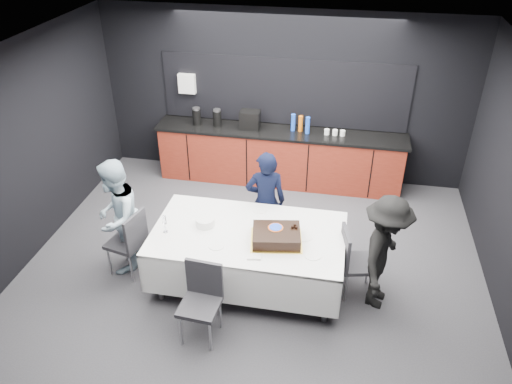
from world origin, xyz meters
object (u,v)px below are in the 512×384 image
(party_table, at_px, (248,242))
(chair_left, at_px, (130,239))
(person_center, at_px, (266,202))
(chair_near, at_px, (202,296))
(person_right, at_px, (384,253))
(person_left, at_px, (117,217))
(champagne_flute, at_px, (164,221))
(chair_right, at_px, (353,258))
(plate_stack, at_px, (205,222))
(cake_assembly, at_px, (276,236))

(party_table, distance_m, chair_left, 1.52)
(chair_left, relative_size, person_center, 0.63)
(chair_near, bearing_deg, person_right, 23.82)
(chair_left, relative_size, person_left, 0.60)
(champagne_flute, xyz_separation_m, person_right, (2.59, 0.13, -0.20))
(person_left, distance_m, person_right, 3.30)
(chair_left, relative_size, chair_near, 1.00)
(chair_left, bearing_deg, party_table, 3.36)
(chair_right, relative_size, person_right, 0.63)
(chair_near, relative_size, person_right, 0.63)
(person_right, bearing_deg, chair_left, 105.17)
(chair_left, height_order, chair_right, same)
(plate_stack, distance_m, person_left, 1.15)
(party_table, xyz_separation_m, chair_left, (-1.51, -0.09, -0.11))
(party_table, bearing_deg, person_center, 84.07)
(person_center, height_order, person_left, person_left)
(party_table, relative_size, chair_right, 2.51)
(cake_assembly, xyz_separation_m, chair_near, (-0.69, -0.80, -0.32))
(party_table, distance_m, person_right, 1.61)
(party_table, relative_size, person_right, 1.57)
(cake_assembly, distance_m, person_left, 2.05)
(cake_assembly, bearing_deg, person_right, 2.54)
(chair_right, bearing_deg, chair_left, -177.02)
(plate_stack, bearing_deg, party_table, -5.22)
(plate_stack, relative_size, chair_left, 0.25)
(champagne_flute, height_order, person_left, person_left)
(chair_near, height_order, person_center, person_center)
(party_table, xyz_separation_m, chair_right, (1.27, 0.06, -0.11))
(cake_assembly, relative_size, plate_stack, 2.89)
(person_center, relative_size, person_right, 1.00)
(chair_left, xyz_separation_m, chair_right, (2.78, 0.14, 0.00))
(champagne_flute, bearing_deg, person_left, 165.38)
(person_center, xyz_separation_m, person_right, (1.53, -0.81, -0.00))
(champagne_flute, bearing_deg, person_right, 2.83)
(cake_assembly, relative_size, person_center, 0.45)
(plate_stack, xyz_separation_m, chair_near, (0.21, -0.95, -0.30))
(person_center, bearing_deg, person_right, 139.21)
(chair_right, relative_size, chair_near, 1.00)
(person_center, bearing_deg, chair_near, 63.25)
(champagne_flute, relative_size, person_center, 0.15)
(plate_stack, relative_size, chair_right, 0.25)
(cake_assembly, relative_size, person_right, 0.45)
(chair_right, height_order, person_left, person_left)
(chair_right, bearing_deg, plate_stack, -179.82)
(plate_stack, bearing_deg, person_left, -178.12)
(plate_stack, height_order, chair_left, chair_left)
(chair_left, bearing_deg, cake_assembly, -0.33)
(chair_right, distance_m, person_right, 0.41)
(chair_near, bearing_deg, champagne_flute, 131.62)
(cake_assembly, height_order, chair_left, cake_assembly)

